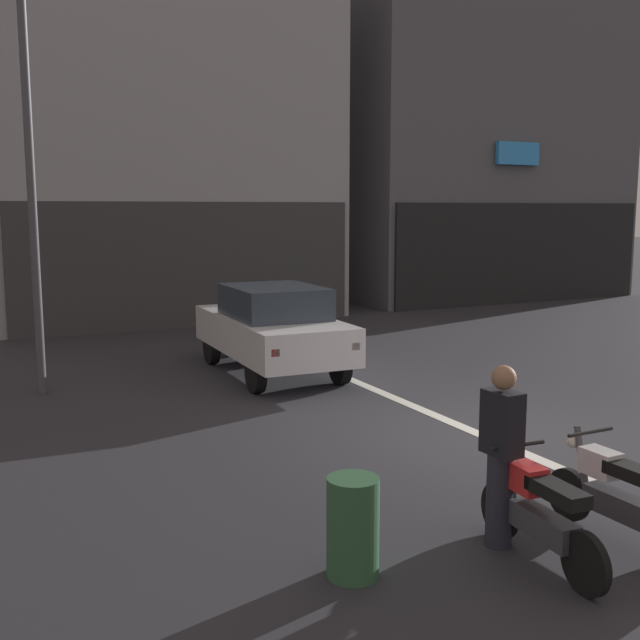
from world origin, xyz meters
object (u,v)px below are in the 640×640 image
Objects in this scene: motorcycle_red_row_leftmost at (539,512)px; trash_bin at (353,527)px; person_by_motorcycles at (501,455)px; car_white_crossing_near at (272,327)px; street_lamp at (29,144)px; motorcycle_white_row_left_mid at (615,494)px.

motorcycle_red_row_leftmost reaches higher than trash_bin.
trash_bin is (-1.46, 0.08, -0.43)m from person_by_motorcycles.
street_lamp reaches higher than car_white_crossing_near.
motorcycle_red_row_leftmost is (3.17, -8.28, -3.59)m from street_lamp.
street_lamp is 9.89m from motorcycle_white_row_left_mid.
person_by_motorcycles reaches higher than motorcycle_white_row_left_mid.
trash_bin is at bearing -78.22° from street_lamp.
car_white_crossing_near reaches higher than motorcycle_red_row_leftmost.
motorcycle_white_row_left_mid is at bearing -63.73° from street_lamp.
motorcycle_red_row_leftmost is 0.58m from person_by_motorcycles.
motorcycle_white_row_left_mid is 1.97× the size of trash_bin.
car_white_crossing_near is at bearing 83.10° from person_by_motorcycles.
motorcycle_red_row_leftmost is at bearing -17.68° from trash_bin.
person_by_motorcycles reaches higher than car_white_crossing_near.
motorcycle_red_row_leftmost is 1.00× the size of person_by_motorcycles.
street_lamp reaches higher than motorcycle_white_row_left_mid.
street_lamp is at bearing 110.96° from motorcycle_red_row_leftmost.
trash_bin is at bearing -107.62° from car_white_crossing_near.
car_white_crossing_near is 8.03m from motorcycle_red_row_leftmost.
car_white_crossing_near reaches higher than motorcycle_white_row_left_mid.
car_white_crossing_near is 0.63× the size of street_lamp.
trash_bin is (-1.55, 0.49, -0.03)m from motorcycle_red_row_leftmost.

